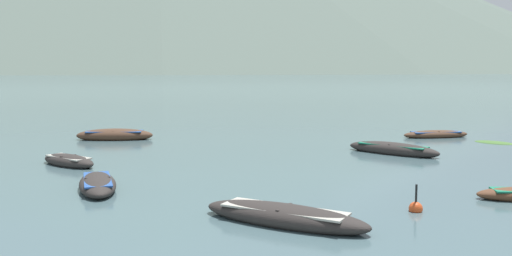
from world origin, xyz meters
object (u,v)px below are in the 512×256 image
(rowboat_6, at_px, (69,161))
(mooring_buoy, at_px, (416,208))
(rowboat_5, at_px, (393,149))
(rowboat_10, at_px, (98,184))
(rowboat_0, at_px, (284,216))
(rowboat_9, at_px, (436,134))
(rowboat_3, at_px, (115,135))

(rowboat_6, bearing_deg, mooring_buoy, -29.21)
(rowboat_5, distance_m, rowboat_10, 13.50)
(rowboat_0, bearing_deg, rowboat_6, 136.63)
(rowboat_0, relative_size, rowboat_9, 1.12)
(rowboat_9, bearing_deg, rowboat_3, -176.11)
(rowboat_0, bearing_deg, rowboat_10, 147.93)
(rowboat_3, bearing_deg, rowboat_0, -60.96)
(rowboat_6, height_order, rowboat_9, rowboat_6)
(rowboat_3, xyz_separation_m, mooring_buoy, (12.41, -14.59, -0.15))
(rowboat_6, bearing_deg, rowboat_5, 12.84)
(rowboat_3, height_order, rowboat_6, rowboat_3)
(rowboat_0, relative_size, rowboat_10, 1.26)
(rowboat_0, xyz_separation_m, rowboat_5, (5.42, 11.08, 0.01))
(rowboat_5, bearing_deg, rowboat_10, -146.71)
(rowboat_9, bearing_deg, rowboat_5, -123.39)
(rowboat_3, distance_m, rowboat_10, 12.46)
(rowboat_10, bearing_deg, rowboat_5, 33.29)
(rowboat_5, bearing_deg, mooring_buoy, -100.23)
(rowboat_9, distance_m, mooring_buoy, 16.81)
(rowboat_6, bearing_deg, rowboat_0, -43.37)
(rowboat_10, bearing_deg, rowboat_9, 41.30)
(rowboat_0, xyz_separation_m, rowboat_9, (9.33, 17.02, -0.03))
(rowboat_3, distance_m, rowboat_9, 18.15)
(rowboat_3, xyz_separation_m, rowboat_9, (18.10, 1.23, -0.08))
(rowboat_0, height_order, rowboat_9, rowboat_0)
(rowboat_3, distance_m, rowboat_6, 7.87)
(rowboat_9, bearing_deg, rowboat_10, -138.70)
(rowboat_9, xyz_separation_m, rowboat_10, (-15.20, -13.35, 0.01))
(rowboat_0, height_order, rowboat_6, rowboat_0)
(rowboat_3, bearing_deg, mooring_buoy, -49.62)
(rowboat_3, height_order, rowboat_10, rowboat_3)
(rowboat_10, bearing_deg, rowboat_6, 120.76)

